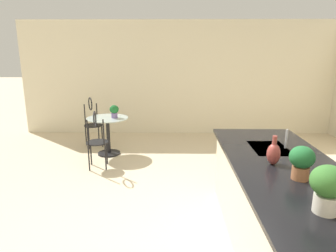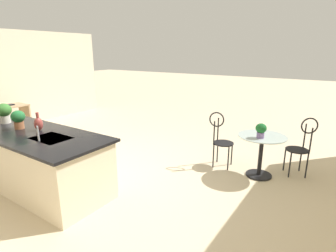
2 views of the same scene
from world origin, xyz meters
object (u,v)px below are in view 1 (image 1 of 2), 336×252
potted_plant_counter_far (328,186)px  potted_plant_counter_near (302,161)px  potted_plant_on_table (114,111)px  bistro_table (108,132)px  chair_near_window (92,120)px  vase_on_counter (274,153)px  chair_by_island (97,137)px

potted_plant_counter_far → potted_plant_counter_near: bearing=174.4°
potted_plant_on_table → bistro_table: bearing=-89.9°
chair_near_window → bistro_table: bearing=38.9°
potted_plant_counter_far → vase_on_counter: (-0.90, -0.07, -0.09)m
potted_plant_counter_near → chair_by_island: bearing=-135.6°
bistro_table → potted_plant_counter_near: potted_plant_counter_near is taller
potted_plant_counter_far → potted_plant_counter_near: (-0.55, 0.05, -0.03)m
potted_plant_counter_far → bistro_table: bearing=-148.4°
vase_on_counter → potted_plant_counter_far: bearing=4.2°
vase_on_counter → potted_plant_on_table: bearing=-143.6°
chair_by_island → potted_plant_counter_far: bearing=38.0°
bistro_table → potted_plant_on_table: (-0.00, 0.14, 0.43)m
potted_plant_counter_far → vase_on_counter: bearing=-175.8°
chair_near_window → potted_plant_counter_near: (3.76, 2.82, 0.52)m
potted_plant_counter_near → vase_on_counter: (-0.35, -0.12, -0.06)m
potted_plant_on_table → potted_plant_counter_far: bearing=30.1°
potted_plant_on_table → potted_plant_counter_far: (3.76, 2.17, 0.23)m
bistro_table → potted_plant_on_table: size_ratio=3.24×
potted_plant_counter_far → chair_by_island: bearing=-142.0°
chair_by_island → potted_plant_on_table: chair_by_island is taller
potted_plant_on_table → potted_plant_counter_far: potted_plant_counter_far is taller
potted_plant_on_table → potted_plant_counter_near: bearing=34.8°
potted_plant_on_table → potted_plant_counter_far: 4.35m
chair_near_window → chair_by_island: 1.38m
potted_plant_counter_near → vase_on_counter: size_ratio=1.03×
chair_by_island → potted_plant_counter_near: 3.46m
vase_on_counter → bistro_table: bearing=-141.8°
potted_plant_on_table → vase_on_counter: vase_on_counter is taller
bistro_table → potted_plant_counter_far: 4.46m
chair_near_window → chair_by_island: size_ratio=1.00×
potted_plant_counter_far → potted_plant_counter_near: potted_plant_counter_far is taller
potted_plant_on_table → vase_on_counter: bearing=36.4°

